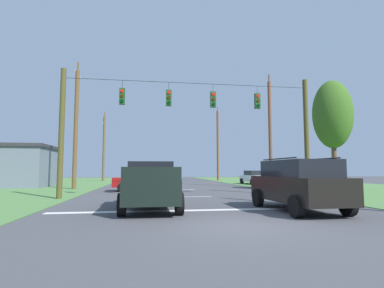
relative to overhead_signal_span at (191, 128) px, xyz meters
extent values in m
plane|color=#47474C|center=(0.05, -9.08, -4.10)|extent=(120.00, 120.00, 0.00)
cube|color=#517F41|center=(14.77, 5.92, -4.08)|extent=(16.00, 80.00, 0.03)
cube|color=white|center=(0.05, -5.57, -4.09)|extent=(12.77, 0.45, 0.01)
cube|color=white|center=(0.05, 0.43, -4.09)|extent=(2.50, 0.15, 0.01)
cube|color=white|center=(0.05, 6.92, -4.09)|extent=(2.50, 0.15, 0.01)
cube|color=white|center=(0.05, 15.52, -4.09)|extent=(2.50, 0.15, 0.01)
cube|color=white|center=(0.05, 22.82, -4.09)|extent=(2.50, 0.15, 0.01)
cube|color=white|center=(0.05, 25.42, -4.09)|extent=(2.50, 0.15, 0.01)
cylinder|color=#4E4721|center=(-7.33, 0.00, -0.43)|extent=(0.30, 0.30, 7.33)
cylinder|color=#4E4721|center=(7.33, 0.00, -0.43)|extent=(0.30, 0.30, 7.33)
cylinder|color=black|center=(0.00, 0.00, 2.71)|extent=(14.66, 0.02, 0.02)
cylinder|color=black|center=(-4.06, 0.00, 2.47)|extent=(0.02, 0.02, 0.48)
cube|color=#19471E|center=(-4.06, 0.00, 1.75)|extent=(0.32, 0.24, 0.95)
cylinder|color=red|center=(-4.06, -0.14, 2.05)|extent=(0.20, 0.04, 0.20)
cylinder|color=#352203|center=(-4.06, -0.14, 1.75)|extent=(0.20, 0.04, 0.20)
cylinder|color=black|center=(-4.06, -0.14, 1.45)|extent=(0.20, 0.04, 0.20)
cylinder|color=black|center=(-1.36, 0.00, 2.47)|extent=(0.02, 0.02, 0.48)
cube|color=#19471E|center=(-1.36, 0.00, 1.75)|extent=(0.32, 0.24, 0.95)
cylinder|color=red|center=(-1.36, -0.14, 2.05)|extent=(0.20, 0.04, 0.20)
cylinder|color=#352203|center=(-1.36, -0.14, 1.75)|extent=(0.20, 0.04, 0.20)
cylinder|color=black|center=(-1.36, -0.14, 1.45)|extent=(0.20, 0.04, 0.20)
cylinder|color=black|center=(1.33, 0.00, 2.47)|extent=(0.02, 0.02, 0.48)
cube|color=#19471E|center=(1.33, 0.00, 1.75)|extent=(0.32, 0.24, 0.95)
cylinder|color=red|center=(1.33, -0.14, 2.05)|extent=(0.20, 0.04, 0.20)
cylinder|color=#352203|center=(1.33, -0.14, 1.75)|extent=(0.20, 0.04, 0.20)
cylinder|color=black|center=(1.33, -0.14, 1.45)|extent=(0.20, 0.04, 0.20)
cylinder|color=black|center=(4.13, 0.00, 2.47)|extent=(0.02, 0.02, 0.48)
cube|color=#19471E|center=(4.13, 0.00, 1.75)|extent=(0.32, 0.24, 0.95)
cylinder|color=red|center=(4.13, -0.14, 2.05)|extent=(0.20, 0.04, 0.20)
cylinder|color=#352203|center=(4.13, -0.14, 1.75)|extent=(0.20, 0.04, 0.20)
cylinder|color=black|center=(4.13, -0.14, 1.45)|extent=(0.20, 0.04, 0.20)
cube|color=black|center=(-2.43, -4.91, -3.27)|extent=(2.00, 5.40, 0.85)
cube|color=black|center=(-2.43, -4.26, -2.50)|extent=(1.85, 1.90, 0.70)
cube|color=black|center=(-3.37, -6.26, -2.62)|extent=(0.10, 2.38, 0.45)
cube|color=black|center=(-1.49, -6.26, -2.62)|extent=(0.10, 2.38, 0.45)
cube|color=black|center=(-2.43, -7.56, -2.62)|extent=(1.96, 0.10, 0.45)
cylinder|color=black|center=(-3.43, -3.07, -3.70)|extent=(0.28, 0.80, 0.80)
cylinder|color=black|center=(-1.43, -3.07, -3.70)|extent=(0.28, 0.80, 0.80)
cylinder|color=black|center=(-3.43, -6.74, -3.70)|extent=(0.28, 0.80, 0.80)
cylinder|color=black|center=(-1.43, -6.74, -3.70)|extent=(0.28, 0.80, 0.80)
cube|color=black|center=(3.31, -6.29, -3.24)|extent=(2.10, 4.86, 0.95)
cube|color=black|center=(3.31, -6.44, -2.44)|extent=(1.90, 3.25, 0.65)
cylinder|color=black|center=(2.46, -6.46, -2.07)|extent=(0.13, 2.72, 0.05)
cylinder|color=black|center=(4.16, -6.41, -2.07)|extent=(0.13, 2.72, 0.05)
cylinder|color=black|center=(2.28, -4.69, -3.72)|extent=(0.28, 0.77, 0.76)
cylinder|color=black|center=(4.23, -4.62, -3.72)|extent=(0.28, 0.77, 0.76)
cylinder|color=black|center=(2.38, -7.95, -3.72)|extent=(0.28, 0.77, 0.76)
cylinder|color=black|center=(4.33, -7.89, -3.72)|extent=(0.28, 0.77, 0.76)
cube|color=silver|center=(9.20, 14.62, -3.43)|extent=(2.12, 4.43, 0.70)
cube|color=black|center=(9.20, 14.62, -2.83)|extent=(1.78, 2.22, 0.50)
cylinder|color=black|center=(8.19, 15.97, -3.78)|extent=(0.27, 0.65, 0.64)
cylinder|color=black|center=(9.99, 16.11, -3.78)|extent=(0.27, 0.65, 0.64)
cylinder|color=black|center=(8.41, 13.14, -3.78)|extent=(0.27, 0.65, 0.64)
cylinder|color=black|center=(10.21, 13.28, -3.78)|extent=(0.27, 0.65, 0.64)
cube|color=maroon|center=(-2.94, 5.89, -3.43)|extent=(4.33, 1.88, 0.70)
cube|color=black|center=(-2.94, 5.89, -2.83)|extent=(2.13, 1.66, 0.50)
cylinder|color=black|center=(-4.38, 5.01, -3.78)|extent=(0.64, 0.23, 0.64)
cylinder|color=black|center=(-4.35, 6.81, -3.78)|extent=(0.64, 0.23, 0.64)
cylinder|color=black|center=(-1.54, 4.96, -3.78)|extent=(0.64, 0.23, 0.64)
cylinder|color=black|center=(-1.51, 6.76, -3.78)|extent=(0.64, 0.23, 0.64)
cylinder|color=brown|center=(8.51, 8.38, 0.76)|extent=(0.30, 0.30, 9.72)
cube|color=brown|center=(8.51, 8.38, 5.22)|extent=(0.12, 0.12, 2.20)
cylinder|color=#B2B7BC|center=(8.51, 9.26, 5.34)|extent=(0.08, 0.08, 0.12)
cylinder|color=#B2B7BC|center=(8.51, 7.50, 5.34)|extent=(0.08, 0.08, 0.12)
cube|color=brown|center=(8.51, 8.38, 4.32)|extent=(0.12, 0.12, 2.08)
cylinder|color=#B2B7BC|center=(8.51, 9.21, 4.44)|extent=(0.08, 0.08, 0.12)
cylinder|color=#B2B7BC|center=(8.51, 7.55, 4.44)|extent=(0.08, 0.08, 0.12)
cylinder|color=brown|center=(8.06, 27.12, 1.23)|extent=(0.32, 0.32, 10.66)
cube|color=brown|center=(8.06, 27.12, 6.16)|extent=(0.12, 0.12, 1.96)
cylinder|color=#B2B7BC|center=(8.06, 27.90, 6.28)|extent=(0.08, 0.08, 0.12)
cylinder|color=#B2B7BC|center=(8.06, 26.34, 6.28)|extent=(0.08, 0.08, 0.12)
cylinder|color=brown|center=(-8.55, 8.70, 0.92)|extent=(0.34, 0.34, 10.04)
cube|color=brown|center=(-8.55, 8.70, 5.54)|extent=(0.12, 0.12, 2.33)
cylinder|color=#B2B7BC|center=(-8.55, 9.64, 5.66)|extent=(0.08, 0.08, 0.12)
cylinder|color=#B2B7BC|center=(-8.55, 7.77, 5.66)|extent=(0.08, 0.08, 0.12)
cylinder|color=brown|center=(-8.76, 26.86, 0.63)|extent=(0.33, 0.33, 9.46)
cube|color=brown|center=(-8.76, 26.86, 4.96)|extent=(0.12, 0.12, 1.81)
cylinder|color=#B2B7BC|center=(-8.76, 27.58, 5.08)|extent=(0.08, 0.08, 0.12)
cylinder|color=#B2B7BC|center=(-8.76, 26.13, 5.08)|extent=(0.08, 0.08, 0.12)
cube|color=brown|center=(-8.76, 26.86, 4.06)|extent=(0.12, 0.12, 1.89)
cylinder|color=#B2B7BC|center=(-8.76, 27.62, 4.18)|extent=(0.08, 0.08, 0.12)
cylinder|color=#B2B7BC|center=(-8.76, 26.10, 4.18)|extent=(0.08, 0.08, 0.12)
cylinder|color=brown|center=(11.07, 2.85, -1.93)|extent=(0.35, 0.35, 4.34)
ellipsoid|color=#3A631F|center=(11.07, 2.85, 1.65)|extent=(2.86, 2.86, 5.11)
cube|color=slate|center=(-15.84, 12.66, -2.30)|extent=(8.27, 5.52, 3.60)
cube|color=#2D2D33|center=(-15.84, 12.66, -0.34)|extent=(8.57, 5.82, 0.30)
camera|label=1|loc=(-2.58, -17.54, -2.49)|focal=28.16mm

